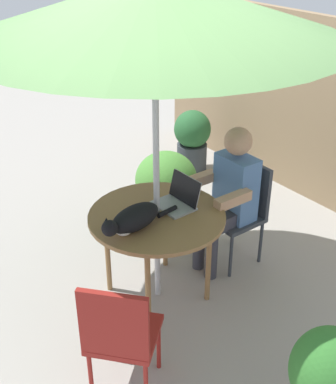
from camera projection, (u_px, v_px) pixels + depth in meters
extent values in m
plane|color=gray|center=(158.00, 294.00, 4.04)|extent=(14.00, 14.00, 0.00)
cylinder|color=olive|center=(157.00, 216.00, 3.69)|extent=(1.00, 1.00, 0.03)
cylinder|color=olive|center=(209.00, 262.00, 3.82)|extent=(0.04, 0.04, 0.70)
cylinder|color=olive|center=(165.00, 230.00, 4.20)|extent=(0.04, 0.04, 0.70)
cylinder|color=olive|center=(108.00, 253.00, 3.92)|extent=(0.04, 0.04, 0.70)
cylinder|color=olive|center=(148.00, 290.00, 3.53)|extent=(0.04, 0.04, 0.70)
cylinder|color=#B7B7BC|center=(156.00, 172.00, 3.52)|extent=(0.04, 0.04, 2.15)
cone|color=#4C723F|center=(154.00, 6.00, 2.99)|extent=(2.36, 2.36, 0.35)
sphere|color=#B7B7BC|center=(154.00, 3.00, 2.99)|extent=(0.06, 0.06, 0.06)
cube|color=#33383F|center=(234.00, 218.00, 4.24)|extent=(0.40, 0.40, 0.04)
cube|color=#33383F|center=(251.00, 186.00, 4.22)|extent=(0.40, 0.04, 0.44)
cylinder|color=#33383F|center=(261.00, 242.00, 4.31)|extent=(0.03, 0.03, 0.40)
cylinder|color=#33383F|center=(233.00, 224.00, 4.55)|extent=(0.03, 0.03, 0.40)
cylinder|color=#33383F|center=(204.00, 237.00, 4.38)|extent=(0.03, 0.03, 0.40)
cylinder|color=#33383F|center=(231.00, 256.00, 4.14)|extent=(0.03, 0.03, 0.40)
cube|color=maroon|center=(125.00, 334.00, 3.07)|extent=(0.56, 0.56, 0.04)
cube|color=maroon|center=(114.00, 325.00, 2.80)|extent=(0.32, 0.29, 0.44)
cylinder|color=maroon|center=(91.00, 377.00, 3.06)|extent=(0.03, 0.03, 0.40)
cylinder|color=maroon|center=(159.00, 345.00, 3.29)|extent=(0.03, 0.03, 0.40)
cylinder|color=maroon|center=(108.00, 337.00, 3.35)|extent=(0.03, 0.03, 0.40)
cube|color=#4C72A5|center=(236.00, 187.00, 4.10)|extent=(0.34, 0.20, 0.54)
sphere|color=tan|center=(238.00, 141.00, 3.90)|extent=(0.22, 0.22, 0.22)
cube|color=#383842|center=(214.00, 212.00, 4.18)|extent=(0.12, 0.30, 0.12)
cylinder|color=#383842|center=(199.00, 245.00, 4.24)|extent=(0.10, 0.10, 0.44)
cube|color=#383842|center=(227.00, 220.00, 4.07)|extent=(0.12, 0.30, 0.12)
cylinder|color=#383842|center=(211.00, 255.00, 4.12)|extent=(0.10, 0.10, 0.44)
cube|color=tan|center=(199.00, 180.00, 4.10)|extent=(0.08, 0.32, 0.08)
cube|color=tan|center=(233.00, 200.00, 3.82)|extent=(0.08, 0.32, 0.08)
cube|color=gray|center=(174.00, 206.00, 3.77)|extent=(0.31, 0.23, 0.02)
cube|color=black|center=(185.00, 189.00, 3.78)|extent=(0.30, 0.07, 0.20)
cube|color=gray|center=(186.00, 188.00, 3.78)|extent=(0.30, 0.07, 0.20)
ellipsoid|color=black|center=(135.00, 218.00, 3.48)|extent=(0.25, 0.43, 0.17)
sphere|color=black|center=(110.00, 228.00, 3.33)|extent=(0.11, 0.11, 0.11)
ellipsoid|color=white|center=(124.00, 229.00, 3.43)|extent=(0.14, 0.14, 0.09)
cylinder|color=black|center=(167.00, 212.00, 3.67)|extent=(0.07, 0.18, 0.04)
cone|color=black|center=(106.00, 220.00, 3.32)|extent=(0.04, 0.04, 0.03)
cone|color=black|center=(112.00, 224.00, 3.28)|extent=(0.04, 0.04, 0.03)
ellipsoid|color=#2D6B28|center=(330.00, 371.00, 2.65)|extent=(0.42, 0.42, 0.49)
cylinder|color=#33383D|center=(192.00, 157.00, 5.89)|extent=(0.34, 0.34, 0.33)
ellipsoid|color=#26592D|center=(192.00, 129.00, 5.72)|extent=(0.41, 0.41, 0.43)
cylinder|color=#595654|center=(166.00, 211.00, 4.94)|extent=(0.39, 0.39, 0.22)
ellipsoid|color=#4C8C38|center=(166.00, 180.00, 4.77)|extent=(0.58, 0.58, 0.54)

